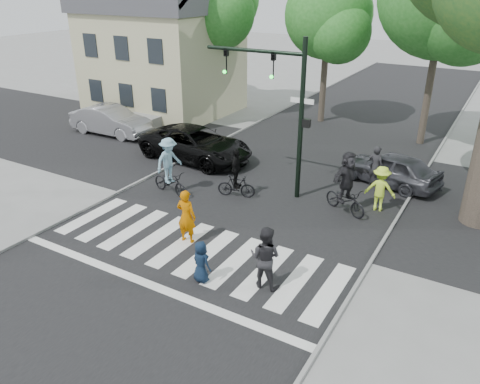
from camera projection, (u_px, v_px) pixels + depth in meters
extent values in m
plane|color=gray|center=(175.00, 264.00, 14.00)|extent=(120.00, 120.00, 0.00)
cube|color=black|center=(255.00, 201.00, 17.92)|extent=(10.00, 70.00, 0.01)
cube|color=black|center=(289.00, 176.00, 20.27)|extent=(70.00, 10.00, 0.01)
cube|color=gray|center=(153.00, 175.00, 20.23)|extent=(0.10, 70.00, 0.10)
cube|color=gray|center=(388.00, 233.00, 15.56)|extent=(0.10, 70.00, 0.10)
cube|color=silver|center=(93.00, 215.00, 16.86)|extent=(0.55, 3.00, 0.01)
cube|color=silver|center=(113.00, 222.00, 16.39)|extent=(0.55, 3.00, 0.01)
cube|color=silver|center=(135.00, 229.00, 15.93)|extent=(0.55, 3.00, 0.01)
cube|color=silver|center=(157.00, 236.00, 15.47)|extent=(0.55, 3.00, 0.01)
cube|color=silver|center=(182.00, 244.00, 15.01)|extent=(0.55, 3.00, 0.01)
cube|color=silver|center=(207.00, 253.00, 14.55)|extent=(0.55, 3.00, 0.01)
cube|color=silver|center=(235.00, 262.00, 14.09)|extent=(0.55, 3.00, 0.01)
cube|color=silver|center=(264.00, 271.00, 13.62)|extent=(0.55, 3.00, 0.01)
cube|color=silver|center=(296.00, 281.00, 13.16)|extent=(0.55, 3.00, 0.01)
cube|color=silver|center=(329.00, 292.00, 12.70)|extent=(0.55, 3.00, 0.01)
cube|color=silver|center=(148.00, 284.00, 13.05)|extent=(10.00, 0.30, 0.01)
cylinder|color=black|center=(301.00, 122.00, 17.06)|extent=(0.18, 0.18, 6.00)
cylinder|color=black|center=(254.00, 51.00, 16.99)|extent=(4.00, 0.14, 0.14)
imported|color=black|center=(273.00, 65.00, 16.80)|extent=(0.16, 0.20, 1.00)
sphere|color=#19E533|center=(271.00, 77.00, 16.88)|extent=(0.14, 0.14, 0.14)
imported|color=black|center=(226.00, 61.00, 17.73)|extent=(0.16, 0.20, 1.00)
sphere|color=#19E533|center=(225.00, 72.00, 17.80)|extent=(0.14, 0.14, 0.14)
cube|color=black|center=(307.00, 123.00, 16.96)|extent=(0.28, 0.18, 0.30)
cube|color=#FF660C|center=(309.00, 124.00, 16.91)|extent=(0.02, 0.14, 0.20)
cube|color=white|center=(302.00, 101.00, 16.73)|extent=(0.90, 0.04, 0.18)
cylinder|color=brown|center=(155.00, 56.00, 31.93)|extent=(0.36, 0.36, 5.95)
sphere|color=#267321|center=(151.00, 3.00, 30.52)|extent=(5.20, 5.20, 5.20)
sphere|color=#267321|center=(157.00, 18.00, 29.78)|extent=(3.64, 3.64, 3.64)
cylinder|color=brown|center=(212.00, 59.00, 29.13)|extent=(0.36, 0.36, 6.44)
sphere|color=#267321|center=(219.00, 13.00, 26.76)|extent=(4.06, 4.06, 4.06)
cylinder|color=brown|center=(324.00, 74.00, 26.93)|extent=(0.36, 0.36, 5.60)
sphere|color=#267321|center=(328.00, 15.00, 25.60)|extent=(4.80, 4.80, 4.80)
sphere|color=#267321|center=(339.00, 32.00, 24.93)|extent=(3.36, 3.36, 3.36)
cylinder|color=brown|center=(431.00, 78.00, 22.91)|extent=(0.36, 0.36, 6.72)
sphere|color=#267321|center=(467.00, 17.00, 20.45)|extent=(4.20, 4.20, 4.20)
cube|color=#B3AF88|center=(164.00, 63.00, 29.04)|extent=(8.00, 7.00, 6.00)
cube|color=#47474C|center=(159.00, 1.00, 27.54)|extent=(8.40, 7.40, 1.20)
cube|color=black|center=(96.00, 91.00, 27.93)|extent=(1.00, 0.06, 1.30)
cube|color=black|center=(90.00, 45.00, 26.85)|extent=(1.00, 0.06, 1.30)
cube|color=black|center=(126.00, 95.00, 26.82)|extent=(1.00, 0.06, 1.30)
cube|color=black|center=(121.00, 48.00, 25.74)|extent=(1.00, 0.06, 1.30)
cube|color=black|center=(159.00, 100.00, 25.71)|extent=(1.00, 0.06, 1.30)
cube|color=black|center=(155.00, 51.00, 24.63)|extent=(1.00, 0.06, 1.30)
cube|color=gray|center=(145.00, 122.00, 26.45)|extent=(2.00, 1.20, 0.80)
imported|color=#BA5F00|center=(186.00, 216.00, 14.84)|extent=(0.70, 0.49, 1.81)
imported|color=#0F1E33|center=(201.00, 262.00, 12.96)|extent=(0.68, 0.52, 1.25)
imported|color=#232326|center=(265.00, 257.00, 12.63)|extent=(0.94, 0.76, 1.82)
imported|color=black|center=(170.00, 182.00, 18.41)|extent=(1.89, 0.95, 0.95)
imported|color=#739FB2|center=(169.00, 161.00, 18.03)|extent=(0.88, 1.28, 1.82)
imported|color=black|center=(236.00, 186.00, 18.14)|extent=(1.55, 0.82, 0.90)
imported|color=black|center=(236.00, 169.00, 17.84)|extent=(0.62, 0.97, 1.55)
imported|color=black|center=(345.00, 200.00, 16.91)|extent=(1.94, 1.34, 0.96)
imported|color=#232326|center=(348.00, 176.00, 16.53)|extent=(1.20, 1.78, 1.85)
imported|color=black|center=(196.00, 144.00, 21.78)|extent=(5.68, 2.93, 1.53)
imported|color=#9D9DA1|center=(111.00, 120.00, 25.39)|extent=(4.74, 1.79, 1.54)
imported|color=#39393F|center=(390.00, 168.00, 19.16)|extent=(4.35, 2.58, 1.39)
imported|color=#C5ED36|center=(380.00, 189.00, 16.92)|extent=(1.17, 0.76, 1.70)
imported|color=#232326|center=(376.00, 166.00, 18.89)|extent=(0.72, 0.57, 1.74)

